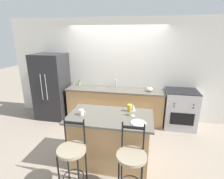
{
  "coord_description": "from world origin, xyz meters",
  "views": [
    {
      "loc": [
        0.76,
        -4.0,
        2.27
      ],
      "look_at": [
        0.09,
        -0.5,
        1.14
      ],
      "focal_mm": 28.0,
      "sensor_mm": 36.0,
      "label": 1
    }
  ],
  "objects_px": {
    "oven_range": "(180,109)",
    "bar_stool_near": "(72,156)",
    "dinner_plate": "(138,123)",
    "soap_bottle": "(79,83)",
    "wine_glass": "(133,108)",
    "bar_stool_far": "(131,162)",
    "coffee_mug": "(82,112)",
    "pumpkin_decoration": "(149,89)",
    "refrigerator": "(52,86)",
    "tumbler_cup": "(130,108)"
  },
  "relations": [
    {
      "from": "dinner_plate",
      "to": "soap_bottle",
      "type": "xyz_separation_m",
      "value": [
        -1.76,
        2.04,
        -0.0
      ]
    },
    {
      "from": "dinner_plate",
      "to": "pumpkin_decoration",
      "type": "relative_size",
      "value": 1.63
    },
    {
      "from": "oven_range",
      "to": "wine_glass",
      "type": "bearing_deg",
      "value": -124.58
    },
    {
      "from": "dinner_plate",
      "to": "bar_stool_far",
      "type": "bearing_deg",
      "value": -97.02
    },
    {
      "from": "dinner_plate",
      "to": "soap_bottle",
      "type": "relative_size",
      "value": 1.88
    },
    {
      "from": "refrigerator",
      "to": "soap_bottle",
      "type": "bearing_deg",
      "value": 21.24
    },
    {
      "from": "oven_range",
      "to": "bar_stool_near",
      "type": "bearing_deg",
      "value": -129.36
    },
    {
      "from": "coffee_mug",
      "to": "soap_bottle",
      "type": "distance_m",
      "value": 2.08
    },
    {
      "from": "oven_range",
      "to": "wine_glass",
      "type": "relative_size",
      "value": 4.7
    },
    {
      "from": "coffee_mug",
      "to": "pumpkin_decoration",
      "type": "bearing_deg",
      "value": 55.58
    },
    {
      "from": "oven_range",
      "to": "pumpkin_decoration",
      "type": "xyz_separation_m",
      "value": [
        -0.78,
        0.01,
        0.47
      ]
    },
    {
      "from": "refrigerator",
      "to": "pumpkin_decoration",
      "type": "relative_size",
      "value": 11.79
    },
    {
      "from": "refrigerator",
      "to": "bar_stool_far",
      "type": "distance_m",
      "value": 3.29
    },
    {
      "from": "coffee_mug",
      "to": "pumpkin_decoration",
      "type": "height_order",
      "value": "coffee_mug"
    },
    {
      "from": "refrigerator",
      "to": "oven_range",
      "type": "relative_size",
      "value": 1.85
    },
    {
      "from": "wine_glass",
      "to": "coffee_mug",
      "type": "height_order",
      "value": "wine_glass"
    },
    {
      "from": "coffee_mug",
      "to": "wine_glass",
      "type": "bearing_deg",
      "value": 8.52
    },
    {
      "from": "bar_stool_far",
      "to": "wine_glass",
      "type": "height_order",
      "value": "wine_glass"
    },
    {
      "from": "refrigerator",
      "to": "soap_bottle",
      "type": "relative_size",
      "value": 13.61
    },
    {
      "from": "dinner_plate",
      "to": "tumbler_cup",
      "type": "xyz_separation_m",
      "value": [
        -0.17,
        0.42,
        0.06
      ]
    },
    {
      "from": "refrigerator",
      "to": "bar_stool_far",
      "type": "height_order",
      "value": "refrigerator"
    },
    {
      "from": "bar_stool_far",
      "to": "wine_glass",
      "type": "bearing_deg",
      "value": 93.56
    },
    {
      "from": "coffee_mug",
      "to": "dinner_plate",
      "type": "bearing_deg",
      "value": -6.87
    },
    {
      "from": "bar_stool_far",
      "to": "dinner_plate",
      "type": "relative_size",
      "value": 4.51
    },
    {
      "from": "wine_glass",
      "to": "bar_stool_far",
      "type": "bearing_deg",
      "value": -86.44
    },
    {
      "from": "coffee_mug",
      "to": "soap_bottle",
      "type": "xyz_separation_m",
      "value": [
        -0.78,
        1.92,
        -0.04
      ]
    },
    {
      "from": "bar_stool_near",
      "to": "tumbler_cup",
      "type": "height_order",
      "value": "bar_stool_near"
    },
    {
      "from": "bar_stool_far",
      "to": "wine_glass",
      "type": "relative_size",
      "value": 5.42
    },
    {
      "from": "refrigerator",
      "to": "pumpkin_decoration",
      "type": "bearing_deg",
      "value": 1.15
    },
    {
      "from": "bar_stool_near",
      "to": "wine_glass",
      "type": "distance_m",
      "value": 1.21
    },
    {
      "from": "bar_stool_near",
      "to": "coffee_mug",
      "type": "distance_m",
      "value": 0.74
    },
    {
      "from": "pumpkin_decoration",
      "to": "soap_bottle",
      "type": "relative_size",
      "value": 1.15
    },
    {
      "from": "wine_glass",
      "to": "tumbler_cup",
      "type": "xyz_separation_m",
      "value": [
        -0.07,
        0.17,
        -0.08
      ]
    },
    {
      "from": "bar_stool_near",
      "to": "soap_bottle",
      "type": "height_order",
      "value": "bar_stool_near"
    },
    {
      "from": "bar_stool_near",
      "to": "dinner_plate",
      "type": "height_order",
      "value": "bar_stool_near"
    },
    {
      "from": "dinner_plate",
      "to": "refrigerator",
      "type": "bearing_deg",
      "value": 144.26
    },
    {
      "from": "oven_range",
      "to": "tumbler_cup",
      "type": "height_order",
      "value": "tumbler_cup"
    },
    {
      "from": "tumbler_cup",
      "to": "refrigerator",
      "type": "bearing_deg",
      "value": 149.43
    },
    {
      "from": "tumbler_cup",
      "to": "pumpkin_decoration",
      "type": "bearing_deg",
      "value": 75.28
    },
    {
      "from": "refrigerator",
      "to": "pumpkin_decoration",
      "type": "xyz_separation_m",
      "value": [
        2.65,
        0.05,
        0.06
      ]
    },
    {
      "from": "dinner_plate",
      "to": "wine_glass",
      "type": "bearing_deg",
      "value": 112.22
    },
    {
      "from": "wine_glass",
      "to": "tumbler_cup",
      "type": "height_order",
      "value": "wine_glass"
    },
    {
      "from": "oven_range",
      "to": "bar_stool_near",
      "type": "distance_m",
      "value": 2.99
    },
    {
      "from": "oven_range",
      "to": "tumbler_cup",
      "type": "bearing_deg",
      "value": -129.56
    },
    {
      "from": "dinner_plate",
      "to": "wine_glass",
      "type": "distance_m",
      "value": 0.3
    },
    {
      "from": "refrigerator",
      "to": "wine_glass",
      "type": "bearing_deg",
      "value": -32.83
    },
    {
      "from": "bar_stool_far",
      "to": "oven_range",
      "type": "bearing_deg",
      "value": 65.54
    },
    {
      "from": "bar_stool_near",
      "to": "tumbler_cup",
      "type": "relative_size",
      "value": 8.63
    },
    {
      "from": "bar_stool_far",
      "to": "tumbler_cup",
      "type": "distance_m",
      "value": 0.99
    },
    {
      "from": "refrigerator",
      "to": "oven_range",
      "type": "bearing_deg",
      "value": 0.78
    }
  ]
}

